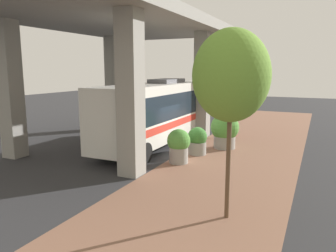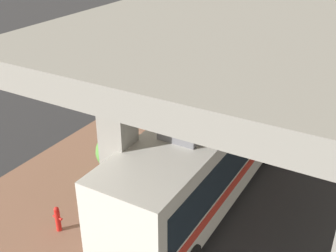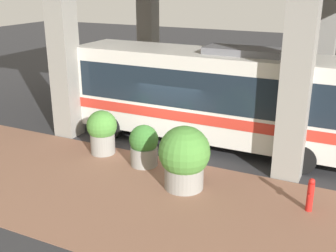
# 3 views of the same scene
# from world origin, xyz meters

# --- Properties ---
(ground_plane) EXTENTS (80.00, 80.00, 0.00)m
(ground_plane) POSITION_xyz_m (0.00, 0.00, 0.00)
(ground_plane) COLOR #2D2D30
(ground_plane) RESTS_ON ground
(sidewalk_strip) EXTENTS (6.00, 40.00, 0.02)m
(sidewalk_strip) POSITION_xyz_m (-3.00, 0.00, 0.01)
(sidewalk_strip) COLOR #845B47
(sidewalk_strip) RESTS_ON ground
(bus) EXTENTS (2.68, 11.22, 3.88)m
(bus) POSITION_xyz_m (2.06, -1.24, 2.10)
(bus) COLOR silver
(bus) RESTS_ON ground
(fire_hydrant) EXTENTS (0.39, 0.19, 1.01)m
(fire_hydrant) POSITION_xyz_m (-1.57, -5.51, 0.51)
(fire_hydrant) COLOR red
(fire_hydrant) RESTS_ON ground
(planter_front) EXTENTS (1.59, 1.59, 2.02)m
(planter_front) POSITION_xyz_m (-1.83, -1.78, 1.04)
(planter_front) COLOR gray
(planter_front) RESTS_ON ground
(planter_middle) EXTENTS (1.12, 1.12, 1.66)m
(planter_middle) POSITION_xyz_m (-0.63, 2.07, 0.88)
(planter_middle) COLOR gray
(planter_middle) RESTS_ON ground
(planter_back) EXTENTS (1.01, 1.01, 1.48)m
(planter_back) POSITION_xyz_m (-0.89, 0.16, 0.74)
(planter_back) COLOR gray
(planter_back) RESTS_ON ground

